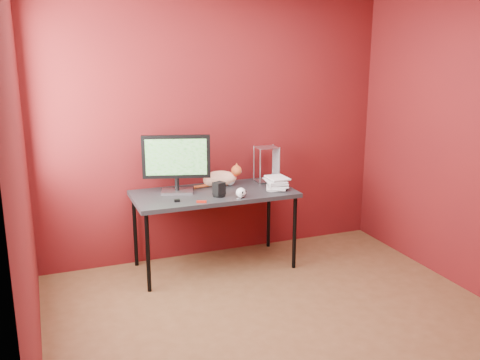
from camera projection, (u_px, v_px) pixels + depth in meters
name	position (u px, v px, depth m)	size (l,w,h in m)	color
room	(297.00, 142.00, 3.63)	(3.52, 3.52, 2.61)	#53331C
desk	(214.00, 197.00, 5.00)	(1.50, 0.70, 0.75)	black
monitor	(176.00, 161.00, 4.90)	(0.61, 0.27, 0.54)	#B6B5BB
cat	(221.00, 178.00, 5.18)	(0.47, 0.24, 0.22)	orange
skull_mug	(241.00, 193.00, 4.79)	(0.09, 0.10, 0.09)	silver
speaker	(219.00, 190.00, 4.83)	(0.12, 0.11, 0.13)	black
book_stack	(268.00, 126.00, 4.96)	(0.26, 0.29, 1.20)	beige
wire_rack	(267.00, 164.00, 5.32)	(0.22, 0.18, 0.36)	#B6B5BB
pocket_knife	(202.00, 202.00, 4.65)	(0.09, 0.02, 0.02)	#A1180C
black_gadget	(177.00, 201.00, 4.67)	(0.05, 0.03, 0.02)	black
washer	(239.00, 198.00, 4.77)	(0.04, 0.04, 0.00)	#B6B5BB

